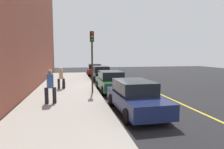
# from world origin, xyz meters

# --- Properties ---
(ground_plane) EXTENTS (56.00, 56.00, 0.00)m
(ground_plane) POSITION_xyz_m (0.00, 0.00, 0.00)
(ground_plane) COLOR black
(sidewalk) EXTENTS (28.00, 4.60, 0.15)m
(sidewalk) POSITION_xyz_m (0.00, -3.30, 0.07)
(sidewalk) COLOR #A39E93
(sidewalk) RESTS_ON ground
(lane_stripe_centre) EXTENTS (28.00, 0.14, 0.01)m
(lane_stripe_centre) POSITION_xyz_m (0.00, 3.20, 0.00)
(lane_stripe_centre) COLOR gold
(lane_stripe_centre) RESTS_ON ground
(parked_car_red) EXTENTS (4.20, 2.01, 1.51)m
(parked_car_red) POSITION_xyz_m (-11.25, 0.07, 0.76)
(parked_car_red) COLOR black
(parked_car_red) RESTS_ON ground
(parked_car_black) EXTENTS (4.71, 1.94, 1.51)m
(parked_car_black) POSITION_xyz_m (-6.09, 0.22, 0.76)
(parked_car_black) COLOR black
(parked_car_black) RESTS_ON ground
(parked_car_green) EXTENTS (4.43, 1.93, 1.51)m
(parked_car_green) POSITION_xyz_m (0.76, 0.04, 0.76)
(parked_car_green) COLOR black
(parked_car_green) RESTS_ON ground
(parked_car_navy) EXTENTS (4.75, 1.99, 1.51)m
(parked_car_navy) POSITION_xyz_m (6.31, 0.13, 0.76)
(parked_car_navy) COLOR black
(parked_car_navy) RESTS_ON ground
(pedestrian_tan_coat) EXTENTS (0.46, 0.55, 1.66)m
(pedestrian_tan_coat) POSITION_xyz_m (-0.18, -3.69, 1.03)
(pedestrian_tan_coat) COLOR black
(pedestrian_tan_coat) RESTS_ON sidewalk
(pedestrian_blue_coat) EXTENTS (0.54, 0.60, 1.83)m
(pedestrian_blue_coat) POSITION_xyz_m (4.42, -3.97, 1.13)
(pedestrian_blue_coat) COLOR black
(pedestrian_blue_coat) RESTS_ON sidewalk
(traffic_light_pole) EXTENTS (0.35, 0.26, 4.19)m
(traffic_light_pole) POSITION_xyz_m (1.64, -1.46, 3.00)
(traffic_light_pole) COLOR #2D2D19
(traffic_light_pole) RESTS_ON sidewalk
(rolling_suitcase) EXTENTS (0.34, 0.22, 0.85)m
(rolling_suitcase) POSITION_xyz_m (-0.60, -3.52, 0.40)
(rolling_suitcase) COLOR #191E38
(rolling_suitcase) RESTS_ON sidewalk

